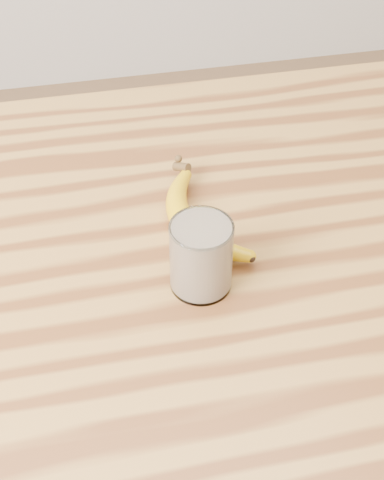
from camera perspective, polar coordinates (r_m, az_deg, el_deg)
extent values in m
cube|color=olive|center=(0.86, -5.88, -2.39)|extent=(1.20, 0.80, 0.04)
cylinder|color=brown|center=(1.54, 14.01, -2.04)|extent=(0.06, 0.06, 0.86)
cylinder|color=white|center=(0.78, 0.78, -1.40)|extent=(0.07, 0.07, 0.09)
torus|color=white|center=(0.75, 0.81, 1.06)|extent=(0.07, 0.07, 0.00)
cylinder|color=beige|center=(0.78, 0.78, -1.36)|extent=(0.07, 0.07, 0.09)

